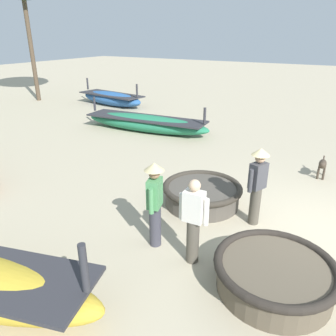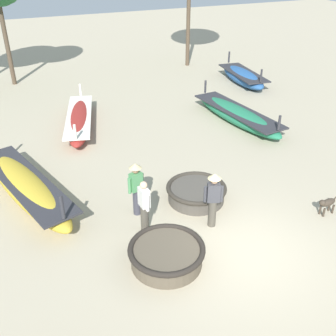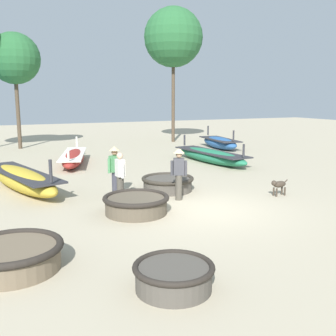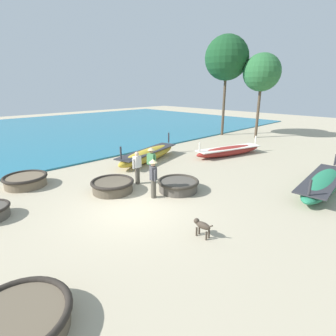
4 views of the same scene
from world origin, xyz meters
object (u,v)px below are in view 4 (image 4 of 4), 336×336
at_px(long_boat_blue_hull, 148,155).
at_px(long_boat_ochre_hull, 323,183).
at_px(fisherman_crouching, 137,167).
at_px(coracle_far_left, 178,185).
at_px(long_boat_green_hull, 229,151).
at_px(coracle_front_left, 16,322).
at_px(tree_rightmost, 262,73).
at_px(coracle_tilted, 25,180).
at_px(dog, 202,226).
at_px(coracle_nearest, 113,185).
at_px(fisherman_by_coracle, 151,161).
at_px(tree_left_mid, 227,58).
at_px(fisherman_hauling, 153,176).

bearing_deg(long_boat_blue_hull, long_boat_ochre_hull, 14.51).
bearing_deg(fisherman_crouching, coracle_far_left, 20.33).
bearing_deg(fisherman_crouching, long_boat_green_hull, 89.51).
distance_m(coracle_front_left, fisherman_crouching, 8.11).
xyz_separation_m(long_boat_ochre_hull, tree_rightmost, (-8.32, 9.79, 5.24)).
relative_size(coracle_tilted, dog, 2.82).
xyz_separation_m(coracle_nearest, fisherman_by_coracle, (0.07, 2.22, 0.67)).
relative_size(fisherman_crouching, dog, 2.29).
relative_size(long_boat_blue_hull, tree_rightmost, 0.78).
relative_size(coracle_nearest, long_boat_blue_hull, 0.33).
bearing_deg(coracle_front_left, tree_left_mid, 114.69).
bearing_deg(long_boat_green_hull, fisherman_hauling, -78.37).
height_order(coracle_front_left, dog, dog).
height_order(long_boat_blue_hull, fisherman_hauling, fisherman_hauling).
relative_size(coracle_nearest, fisherman_by_coracle, 1.13).
bearing_deg(tree_left_mid, fisherman_crouching, -71.20).
bearing_deg(tree_rightmost, long_boat_ochre_hull, -49.66).
relative_size(long_boat_green_hull, fisherman_crouching, 3.39).
relative_size(dog, tree_rightmost, 0.10).
bearing_deg(dog, coracle_nearest, 179.17).
height_order(coracle_far_left, long_boat_blue_hull, long_boat_blue_hull).
height_order(long_boat_ochre_hull, dog, long_boat_ochre_hull).
distance_m(coracle_far_left, long_boat_blue_hull, 5.18).
height_order(long_boat_green_hull, fisherman_by_coracle, fisherman_by_coracle).
height_order(long_boat_green_hull, fisherman_hauling, fisherman_hauling).
relative_size(fisherman_by_coracle, fisherman_crouching, 1.06).
bearing_deg(coracle_tilted, tree_left_mid, 94.39).
distance_m(coracle_tilted, fisherman_crouching, 5.22).
bearing_deg(coracle_front_left, tree_rightmost, 106.82).
bearing_deg(tree_rightmost, fisherman_hauling, -76.97).
height_order(coracle_nearest, fisherman_by_coracle, fisherman_by_coracle).
relative_size(long_boat_blue_hull, fisherman_by_coracle, 3.38).
distance_m(dog, tree_left_mid, 19.53).
bearing_deg(coracle_nearest, dog, -0.83).
bearing_deg(fisherman_crouching, coracle_nearest, -89.60).
relative_size(coracle_front_left, long_boat_blue_hull, 0.36).
xyz_separation_m(coracle_far_left, fisherman_hauling, (-0.20, -1.29, 0.68)).
relative_size(coracle_front_left, coracle_nearest, 1.08).
relative_size(coracle_tilted, coracle_far_left, 1.05).
height_order(coracle_tilted, tree_rightmost, tree_rightmost).
height_order(coracle_front_left, fisherman_hauling, fisherman_hauling).
height_order(long_boat_ochre_hull, long_boat_blue_hull, long_boat_blue_hull).
distance_m(long_boat_green_hull, long_boat_ochre_hull, 6.83).
bearing_deg(coracle_nearest, fisherman_hauling, 25.62).
xyz_separation_m(long_boat_blue_hull, fisherman_by_coracle, (2.78, -2.15, 0.55)).
bearing_deg(dog, coracle_far_left, 144.33).
bearing_deg(long_boat_green_hull, coracle_nearest, -90.36).
bearing_deg(long_boat_blue_hull, fisherman_crouching, -47.67).
distance_m(dog, tree_rightmost, 18.72).
distance_m(coracle_tilted, long_boat_ochre_hull, 13.53).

